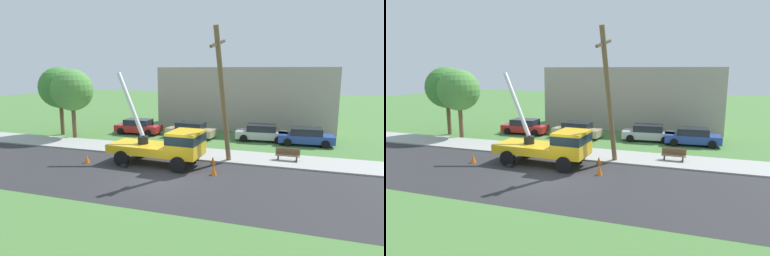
# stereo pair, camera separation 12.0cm
# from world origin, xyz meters

# --- Properties ---
(ground_plane) EXTENTS (120.00, 120.00, 0.00)m
(ground_plane) POSITION_xyz_m (0.00, 12.00, 0.00)
(ground_plane) COLOR #477538
(road_asphalt) EXTENTS (80.00, 8.45, 0.01)m
(road_asphalt) POSITION_xyz_m (0.00, 0.00, 0.00)
(road_asphalt) COLOR #2B2B2D
(road_asphalt) RESTS_ON ground
(sidewalk_strip) EXTENTS (80.00, 3.41, 0.10)m
(sidewalk_strip) POSITION_xyz_m (0.00, 5.93, 0.05)
(sidewalk_strip) COLOR #9E9E99
(sidewalk_strip) RESTS_ON ground
(utility_truck) EXTENTS (6.75, 3.21, 5.98)m
(utility_truck) POSITION_xyz_m (-0.54, 2.60, 1.41)
(utility_truck) COLOR gold
(utility_truck) RESTS_ON ground
(leaning_utility_pole) EXTENTS (0.88, 2.96, 8.81)m
(leaning_utility_pole) POSITION_xyz_m (2.78, 3.78, 4.52)
(leaning_utility_pole) COLOR brown
(leaning_utility_pole) RESTS_ON ground
(traffic_cone_ahead) EXTENTS (0.36, 0.36, 0.56)m
(traffic_cone_ahead) POSITION_xyz_m (2.81, 1.61, 0.28)
(traffic_cone_ahead) COLOR orange
(traffic_cone_ahead) RESTS_ON ground
(traffic_cone_behind) EXTENTS (0.36, 0.36, 0.56)m
(traffic_cone_behind) POSITION_xyz_m (-5.88, 1.40, 0.28)
(traffic_cone_behind) COLOR orange
(traffic_cone_behind) RESTS_ON ground
(traffic_cone_curbside) EXTENTS (0.36, 0.36, 0.56)m
(traffic_cone_curbside) POSITION_xyz_m (2.23, 3.61, 0.28)
(traffic_cone_curbside) COLOR orange
(traffic_cone_curbside) RESTS_ON ground
(parked_sedan_red) EXTENTS (4.41, 2.04, 1.42)m
(parked_sedan_red) POSITION_xyz_m (-7.39, 11.64, 0.71)
(parked_sedan_red) COLOR #B21E1E
(parked_sedan_red) RESTS_ON ground
(parked_sedan_tan) EXTENTS (4.51, 2.22, 1.42)m
(parked_sedan_tan) POSITION_xyz_m (-1.97, 11.47, 0.71)
(parked_sedan_tan) COLOR tan
(parked_sedan_tan) RESTS_ON ground
(parked_sedan_silver) EXTENTS (4.51, 2.21, 1.42)m
(parked_sedan_silver) POSITION_xyz_m (4.34, 12.16, 0.71)
(parked_sedan_silver) COLOR #B7B7BF
(parked_sedan_silver) RESTS_ON ground
(parked_sedan_blue) EXTENTS (4.50, 2.18, 1.42)m
(parked_sedan_blue) POSITION_xyz_m (8.01, 11.68, 0.71)
(parked_sedan_blue) COLOR #263F99
(parked_sedan_blue) RESTS_ON ground
(park_bench) EXTENTS (1.60, 0.45, 0.90)m
(park_bench) POSITION_xyz_m (6.82, 6.00, 0.46)
(park_bench) COLOR brown
(park_bench) RESTS_ON ground
(roadside_tree_near) EXTENTS (3.84, 3.84, 6.42)m
(roadside_tree_near) POSITION_xyz_m (-14.14, 9.00, 4.48)
(roadside_tree_near) COLOR brown
(roadside_tree_near) RESTS_ON ground
(roadside_tree_far) EXTENTS (3.72, 3.72, 6.22)m
(roadside_tree_far) POSITION_xyz_m (-12.10, 8.15, 4.33)
(roadside_tree_far) COLOR brown
(roadside_tree_far) RESTS_ON ground
(lowrise_building_backdrop) EXTENTS (18.00, 6.00, 6.40)m
(lowrise_building_backdrop) POSITION_xyz_m (1.79, 18.93, 3.20)
(lowrise_building_backdrop) COLOR #A5998C
(lowrise_building_backdrop) RESTS_ON ground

